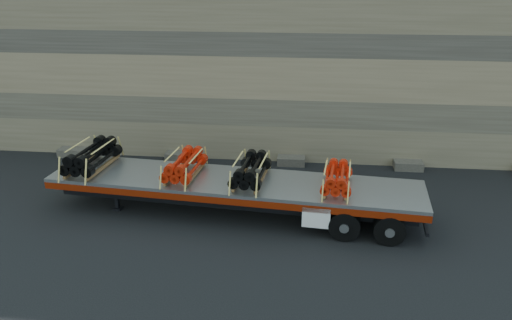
{
  "coord_description": "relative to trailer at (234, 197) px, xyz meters",
  "views": [
    {
      "loc": [
        2.67,
        -15.66,
        8.11
      ],
      "look_at": [
        0.85,
        1.01,
        1.58
      ],
      "focal_mm": 35.0,
      "sensor_mm": 36.0,
      "label": 1
    }
  ],
  "objects": [
    {
      "name": "bundle_midrear",
      "position": [
        0.61,
        -0.06,
        1.02
      ],
      "size": [
        1.26,
        2.23,
        0.76
      ],
      "primitive_type": null,
      "rotation": [
        0.0,
        0.0,
        -0.09
      ],
      "color": "black",
      "rests_on": "trailer"
    },
    {
      "name": "bundle_midfront",
      "position": [
        -1.73,
        0.16,
        1.01
      ],
      "size": [
        1.24,
        2.19,
        0.75
      ],
      "primitive_type": null,
      "rotation": [
        0.0,
        0.0,
        -0.09
      ],
      "color": "red",
      "rests_on": "trailer"
    },
    {
      "name": "trailer",
      "position": [
        0.0,
        0.0,
        0.0
      ],
      "size": [
        13.0,
        3.61,
        1.28
      ],
      "primitive_type": null,
      "rotation": [
        0.0,
        0.0,
        -0.09
      ],
      "color": "#9D9FA4",
      "rests_on": "ground"
    },
    {
      "name": "bundle_rear",
      "position": [
        3.49,
        -0.31,
        0.98
      ],
      "size": [
        1.12,
        1.99,
        0.68
      ],
      "primitive_type": null,
      "rotation": [
        0.0,
        0.0,
        -0.09
      ],
      "color": "red",
      "rests_on": "trailer"
    },
    {
      "name": "ground",
      "position": [
        -0.2,
        0.15,
        -0.64
      ],
      "size": [
        120.0,
        120.0,
        0.0
      ],
      "primitive_type": "plane",
      "color": "black",
      "rests_on": "ground"
    },
    {
      "name": "rock_wall",
      "position": [
        -0.2,
        6.65,
        2.86
      ],
      "size": [
        44.0,
        3.0,
        7.0
      ],
      "primitive_type": "cube",
      "color": "#7A6B54",
      "rests_on": "ground"
    },
    {
      "name": "bundle_front",
      "position": [
        -5.21,
        0.47,
        1.07
      ],
      "size": [
        1.41,
        2.5,
        0.85
      ],
      "primitive_type": null,
      "rotation": [
        0.0,
        0.0,
        -0.09
      ],
      "color": "black",
      "rests_on": "trailer"
    }
  ]
}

